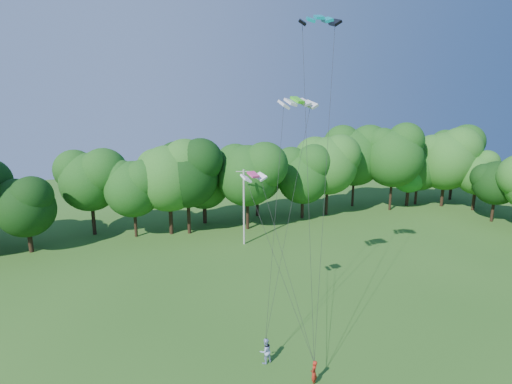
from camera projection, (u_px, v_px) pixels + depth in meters
name	position (u px, v px, depth m)	size (l,w,h in m)	color
utility_pole	(244.00, 207.00, 45.58)	(1.71, 0.60, 8.82)	#A9A9A1
kite_flyer_left	(314.00, 373.00, 23.35)	(0.56, 0.37, 1.54)	#AD2516
kite_flyer_right	(265.00, 351.00, 25.27)	(0.82, 0.64, 1.68)	#9AADD6
kite_teal	(319.00, 17.00, 25.87)	(2.93, 1.99, 0.51)	#04828D
kite_green	(297.00, 100.00, 28.28)	(2.80, 1.40, 0.53)	green
kite_pink	(253.00, 175.00, 26.78)	(1.82, 1.11, 0.35)	#CA3877
tree_back_center	(187.00, 174.00, 48.70)	(8.39, 8.39, 12.20)	black
tree_back_east	(409.00, 172.00, 62.47)	(6.01, 6.01, 8.74)	#331D14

